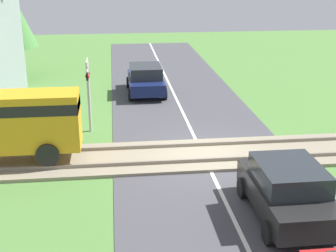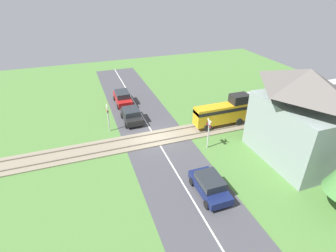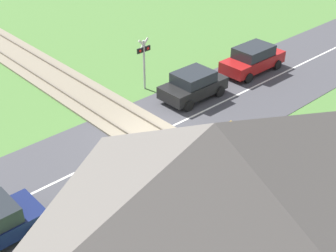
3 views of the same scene
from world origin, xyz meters
TOP-DOWN VIEW (x-y plane):
  - ground_plane at (0.00, 0.00)m, footprint 60.00×60.00m
  - road_surface at (0.00, 0.00)m, footprint 48.00×6.40m
  - track_bed at (0.00, 0.00)m, footprint 2.80×48.00m
  - car_near_crossing at (-4.32, -1.44)m, footprint 3.71×1.96m
  - car_behind_queue at (-9.38, -1.44)m, footprint 4.24×1.89m
  - crossing_signal_west_approach at (-3.11, -4.08)m, footprint 0.90×0.18m
  - crossing_signal_east_approach at (3.11, 4.08)m, footprint 0.90×0.18m

SIDE VIEW (x-z plane):
  - ground_plane at x=0.00m, z-range 0.00..0.00m
  - road_surface at x=0.00m, z-range 0.00..0.02m
  - track_bed at x=0.00m, z-range -0.05..0.19m
  - car_near_crossing at x=-4.32m, z-range 0.03..1.57m
  - car_behind_queue at x=-9.38m, z-range 0.02..1.64m
  - crossing_signal_west_approach at x=-3.11m, z-range 0.43..3.41m
  - crossing_signal_east_approach at x=3.11m, z-range 0.43..3.41m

